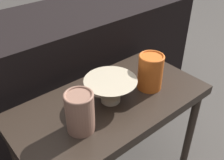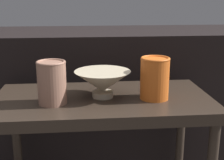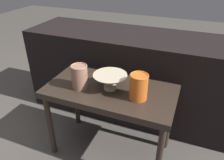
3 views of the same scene
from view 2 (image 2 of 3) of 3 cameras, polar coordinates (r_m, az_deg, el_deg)
table at (r=1.16m, az=-1.68°, el=-5.96°), size 0.79×0.41×0.51m
couch_backdrop at (r=1.67m, az=-2.82°, el=-2.86°), size 1.71×0.50×0.69m
bowl at (r=1.12m, az=-1.60°, el=-0.30°), size 0.20×0.20×0.10m
vase_textured_left at (r=1.07m, az=-10.94°, el=-0.35°), size 0.10×0.10×0.15m
vase_colorful_right at (r=1.11m, az=7.81°, el=0.45°), size 0.10×0.10×0.15m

